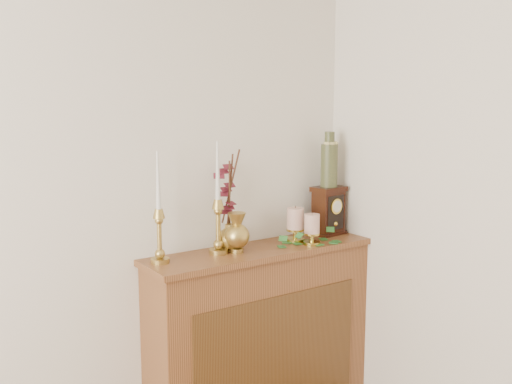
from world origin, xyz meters
TOP-DOWN VIEW (x-y plane):
  - room_walls at (0.00, 0.00)m, footprint 4.08×4.58m
  - console_shelf at (1.40, 2.10)m, footprint 1.24×0.34m
  - candlestick_left at (0.86, 2.13)m, footprint 0.09×0.09m
  - candlestick_center at (1.16, 2.12)m, footprint 0.09×0.09m
  - bud_vase at (1.25, 2.09)m, footprint 0.12×0.12m
  - ginger_jar at (1.24, 2.17)m, footprint 0.21×0.22m
  - pillar_candle_left at (1.62, 2.11)m, footprint 0.10×0.10m
  - pillar_candle_right at (1.65, 2.01)m, footprint 0.09×0.09m
  - ivy_garland at (1.63, 2.03)m, footprint 0.40×0.20m
  - mantel_clock at (1.88, 2.14)m, footprint 0.19×0.14m
  - ceramic_vase at (1.88, 2.14)m, footprint 0.09×0.09m

SIDE VIEW (x-z plane):
  - console_shelf at x=1.40m, z-range -0.03..0.90m
  - ivy_garland at x=1.63m, z-range 0.91..0.98m
  - pillar_candle_right at x=1.65m, z-range 0.93..1.10m
  - bud_vase at x=1.25m, z-range 0.93..1.13m
  - pillar_candle_left at x=1.62m, z-range 0.93..1.13m
  - mantel_clock at x=1.88m, z-range 0.93..1.19m
  - candlestick_left at x=0.86m, z-range 0.84..1.35m
  - candlestick_center at x=1.16m, z-range 0.84..1.38m
  - ginger_jar at x=1.24m, z-range 0.90..1.41m
  - ceramic_vase at x=1.88m, z-range 1.18..1.48m
  - room_walls at x=0.00m, z-range 0.36..3.00m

